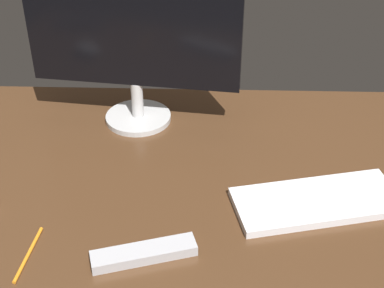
% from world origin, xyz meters
% --- Properties ---
extents(desk, '(1.40, 0.84, 0.02)m').
position_xyz_m(desk, '(0.00, 0.00, 0.01)').
color(desk, '#4C301C').
rests_on(desk, ground).
extents(monitor, '(0.52, 0.17, 0.44)m').
position_xyz_m(monitor, '(-0.09, 0.25, 0.27)').
color(monitor, silver).
rests_on(monitor, desk).
extents(keyboard, '(0.37, 0.22, 0.02)m').
position_xyz_m(keyboard, '(0.33, -0.08, 0.03)').
color(keyboard, white).
rests_on(keyboard, desk).
extents(tv_remote, '(0.20, 0.10, 0.02)m').
position_xyz_m(tv_remote, '(-0.02, -0.25, 0.03)').
color(tv_remote, '#B7B7BC').
rests_on(tv_remote, desk).
extents(pen, '(0.02, 0.14, 0.01)m').
position_xyz_m(pen, '(-0.24, -0.25, 0.02)').
color(pen, orange).
rests_on(pen, desk).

